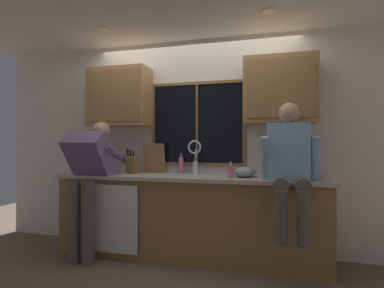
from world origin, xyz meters
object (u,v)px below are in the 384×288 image
(person_standing, at_px, (90,173))
(bottle_green_glass, at_px, (181,165))
(soap_dispenser, at_px, (231,172))
(cutting_board, at_px, (154,158))
(mixing_bowl, at_px, (245,172))
(bottle_tall_clear, at_px, (195,167))
(person_sitting_on_counter, at_px, (290,162))
(knife_block, at_px, (132,164))

(person_standing, height_order, bottle_green_glass, person_standing)
(soap_dispenser, distance_m, bottle_green_glass, 0.74)
(cutting_board, relative_size, mixing_bowl, 1.53)
(bottle_tall_clear, bearing_deg, mixing_bowl, -16.96)
(cutting_board, bearing_deg, person_sitting_on_counter, -17.08)
(person_standing, xyz_separation_m, person_sitting_on_counter, (2.14, 0.04, 0.15))
(mixing_bowl, bearing_deg, person_sitting_on_counter, -31.18)
(cutting_board, height_order, mixing_bowl, cutting_board)
(cutting_board, relative_size, soap_dispenser, 2.10)
(person_sitting_on_counter, distance_m, bottle_tall_clear, 1.14)
(person_sitting_on_counter, distance_m, bottle_green_glass, 1.32)
(cutting_board, distance_m, bottle_tall_clear, 0.54)
(soap_dispenser, bearing_deg, cutting_board, 160.55)
(bottle_green_glass, height_order, bottle_tall_clear, bottle_green_glass)
(knife_block, relative_size, cutting_board, 0.87)
(knife_block, distance_m, bottle_green_glass, 0.59)
(soap_dispenser, distance_m, bottle_tall_clear, 0.56)
(person_standing, bearing_deg, mixing_bowl, 10.26)
(knife_block, bearing_deg, cutting_board, 29.39)
(mixing_bowl, bearing_deg, bottle_tall_clear, 163.04)
(person_sitting_on_counter, relative_size, cutting_board, 3.43)
(person_standing, distance_m, knife_block, 0.51)
(person_sitting_on_counter, distance_m, cutting_board, 1.64)
(knife_block, relative_size, mixing_bowl, 1.34)
(person_sitting_on_counter, distance_m, mixing_bowl, 0.54)
(soap_dispenser, height_order, bottle_tall_clear, bottle_tall_clear)
(mixing_bowl, distance_m, bottle_tall_clear, 0.62)
(cutting_board, xyz_separation_m, bottle_green_glass, (0.34, 0.01, -0.08))
(person_standing, distance_m, bottle_green_glass, 1.05)
(soap_dispenser, bearing_deg, person_sitting_on_counter, -12.88)
(person_standing, relative_size, bottle_green_glass, 6.12)
(person_standing, bearing_deg, knife_block, 49.12)
(bottle_green_glass, bearing_deg, soap_dispenser, -28.86)
(mixing_bowl, height_order, bottle_tall_clear, bottle_tall_clear)
(person_standing, distance_m, person_sitting_on_counter, 2.14)
(person_standing, xyz_separation_m, mixing_bowl, (1.69, 0.31, 0.02))
(bottle_green_glass, bearing_deg, bottle_tall_clear, -11.59)
(person_sitting_on_counter, xyz_separation_m, cutting_board, (-1.57, 0.48, -0.00))
(person_sitting_on_counter, xyz_separation_m, bottle_green_glass, (-1.23, 0.49, -0.08))
(cutting_board, xyz_separation_m, mixing_bowl, (1.12, -0.21, -0.13))
(soap_dispenser, xyz_separation_m, bottle_green_glass, (-0.65, 0.36, 0.04))
(knife_block, xyz_separation_m, cutting_board, (0.23, 0.13, 0.07))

